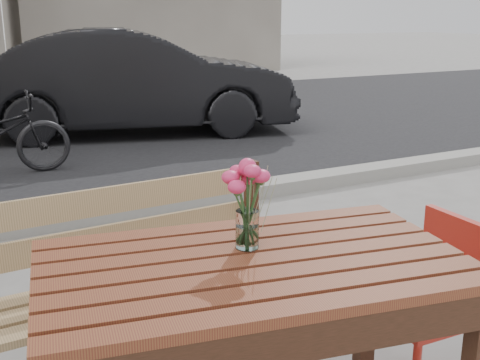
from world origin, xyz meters
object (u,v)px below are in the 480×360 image
at_px(red_chair, 436,294).
at_px(parked_car, 134,82).
at_px(main_table, 253,298).
at_px(main_vase, 247,193).

relative_size(red_chair, parked_car, 0.18).
height_order(main_table, parked_car, parked_car).
xyz_separation_m(main_vase, parked_car, (1.61, 6.12, -0.31)).
xyz_separation_m(main_table, main_vase, (0.03, 0.09, 0.32)).
bearing_deg(main_vase, parked_car, 75.28).
distance_m(main_table, main_vase, 0.33).
distance_m(main_table, red_chair, 0.95).
distance_m(red_chair, parked_car, 6.16).
bearing_deg(red_chair, main_vase, -87.93).
bearing_deg(parked_car, main_table, -179.44).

